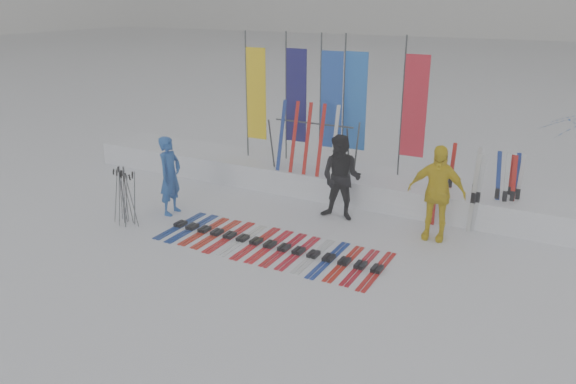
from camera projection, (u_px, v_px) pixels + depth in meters
The scene contains 10 objects.
ground at pixel (236, 269), 10.00m from camera, with size 120.00×120.00×0.00m, color white.
snow_bank at pixel (339, 182), 13.72m from camera, with size 14.00×1.60×0.60m, color white.
person_blue at pixel (170, 176), 12.29m from camera, with size 0.64×0.42×1.76m, color #1C4EA5.
person_black at pixel (341, 178), 11.98m from camera, with size 0.90×0.70×1.86m, color black.
person_yellow at pixel (436, 193), 10.99m from camera, with size 1.13×0.47×1.92m, color yellow.
ski_row at pixel (270, 245), 10.89m from camera, with size 4.54×1.69×0.07m.
pole_cluster at pixel (126, 197), 11.81m from camera, with size 0.66×0.36×1.26m.
feather_flags at pixel (327, 100), 13.47m from camera, with size 4.60×0.27×3.20m.
ski_rack at pixel (313, 140), 13.26m from camera, with size 2.04×0.80×1.23m.
upright_skis at pixel (484, 189), 11.65m from camera, with size 1.63×1.07×1.68m.
Camera 1 is at (5.05, -7.47, 4.62)m, focal length 35.00 mm.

